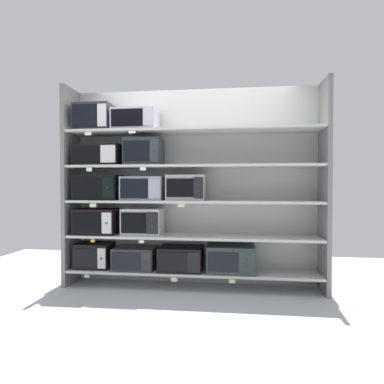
{
  "coord_description": "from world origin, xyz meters",
  "views": [
    {
      "loc": [
        0.49,
        -4.03,
        1.25
      ],
      "look_at": [
        0.0,
        0.0,
        1.16
      ],
      "focal_mm": 31.38,
      "sensor_mm": 36.0,
      "label": 1
    }
  ],
  "objects_px": {
    "microwave_6": "(98,187)",
    "microwave_9": "(99,155)",
    "microwave_1": "(135,258)",
    "microwave_10": "(144,152)",
    "microwave_8": "(186,188)",
    "microwave_12": "(136,120)",
    "microwave_4": "(97,221)",
    "microwave_7": "(143,188)",
    "microwave_0": "(94,255)",
    "microwave_5": "(143,221)",
    "microwave_3": "(231,258)",
    "microwave_11": "(94,118)",
    "microwave_2": "(181,258)"
  },
  "relations": [
    {
      "from": "microwave_8",
      "to": "microwave_12",
      "type": "relative_size",
      "value": 0.85
    },
    {
      "from": "microwave_0",
      "to": "microwave_2",
      "type": "distance_m",
      "value": 1.1
    },
    {
      "from": "microwave_9",
      "to": "microwave_2",
      "type": "bearing_deg",
      "value": -0.02
    },
    {
      "from": "microwave_4",
      "to": "microwave_10",
      "type": "distance_m",
      "value": 1.05
    },
    {
      "from": "microwave_0",
      "to": "microwave_1",
      "type": "bearing_deg",
      "value": -0.01
    },
    {
      "from": "microwave_5",
      "to": "microwave_12",
      "type": "height_order",
      "value": "microwave_12"
    },
    {
      "from": "microwave_8",
      "to": "microwave_11",
      "type": "height_order",
      "value": "microwave_11"
    },
    {
      "from": "microwave_11",
      "to": "microwave_9",
      "type": "bearing_deg",
      "value": 0.43
    },
    {
      "from": "microwave_5",
      "to": "microwave_12",
      "type": "bearing_deg",
      "value": -179.95
    },
    {
      "from": "microwave_1",
      "to": "microwave_3",
      "type": "xyz_separation_m",
      "value": [
        1.18,
        0.0,
        0.02
      ]
    },
    {
      "from": "microwave_4",
      "to": "microwave_9",
      "type": "distance_m",
      "value": 0.83
    },
    {
      "from": "microwave_1",
      "to": "microwave_12",
      "type": "xyz_separation_m",
      "value": [
        0.01,
        -0.0,
        1.7
      ]
    },
    {
      "from": "microwave_8",
      "to": "microwave_0",
      "type": "bearing_deg",
      "value": -179.99
    },
    {
      "from": "microwave_2",
      "to": "microwave_9",
      "type": "relative_size",
      "value": 0.91
    },
    {
      "from": "microwave_8",
      "to": "microwave_9",
      "type": "relative_size",
      "value": 0.8
    },
    {
      "from": "microwave_9",
      "to": "microwave_12",
      "type": "xyz_separation_m",
      "value": [
        0.47,
        -0.0,
        0.43
      ]
    },
    {
      "from": "microwave_5",
      "to": "microwave_12",
      "type": "relative_size",
      "value": 0.89
    },
    {
      "from": "microwave_1",
      "to": "microwave_7",
      "type": "xyz_separation_m",
      "value": [
        0.11,
        -0.0,
        0.86
      ]
    },
    {
      "from": "microwave_0",
      "to": "microwave_5",
      "type": "distance_m",
      "value": 0.76
    },
    {
      "from": "microwave_0",
      "to": "microwave_11",
      "type": "relative_size",
      "value": 0.96
    },
    {
      "from": "microwave_6",
      "to": "microwave_9",
      "type": "xyz_separation_m",
      "value": [
        0.01,
        0.0,
        0.4
      ]
    },
    {
      "from": "microwave_10",
      "to": "microwave_12",
      "type": "relative_size",
      "value": 0.83
    },
    {
      "from": "microwave_6",
      "to": "microwave_8",
      "type": "bearing_deg",
      "value": 0.02
    },
    {
      "from": "microwave_0",
      "to": "microwave_12",
      "type": "relative_size",
      "value": 0.8
    },
    {
      "from": "microwave_3",
      "to": "microwave_8",
      "type": "bearing_deg",
      "value": -180.0
    },
    {
      "from": "microwave_7",
      "to": "microwave_5",
      "type": "bearing_deg",
      "value": 178.93
    },
    {
      "from": "microwave_0",
      "to": "microwave_6",
      "type": "height_order",
      "value": "microwave_6"
    },
    {
      "from": "microwave_0",
      "to": "microwave_1",
      "type": "height_order",
      "value": "microwave_0"
    },
    {
      "from": "microwave_9",
      "to": "microwave_11",
      "type": "xyz_separation_m",
      "value": [
        -0.06,
        -0.0,
        0.46
      ]
    },
    {
      "from": "microwave_10",
      "to": "microwave_0",
      "type": "bearing_deg",
      "value": 180.0
    },
    {
      "from": "microwave_5",
      "to": "microwave_8",
      "type": "distance_m",
      "value": 0.69
    },
    {
      "from": "microwave_5",
      "to": "microwave_10",
      "type": "relative_size",
      "value": 1.07
    },
    {
      "from": "microwave_1",
      "to": "microwave_4",
      "type": "height_order",
      "value": "microwave_4"
    },
    {
      "from": "microwave_4",
      "to": "microwave_12",
      "type": "bearing_deg",
      "value": 0.0
    },
    {
      "from": "microwave_3",
      "to": "microwave_6",
      "type": "height_order",
      "value": "microwave_6"
    },
    {
      "from": "microwave_8",
      "to": "microwave_6",
      "type": "bearing_deg",
      "value": -179.98
    },
    {
      "from": "microwave_5",
      "to": "microwave_6",
      "type": "bearing_deg",
      "value": -179.99
    },
    {
      "from": "microwave_6",
      "to": "microwave_2",
      "type": "bearing_deg",
      "value": 0.0
    },
    {
      "from": "microwave_12",
      "to": "microwave_4",
      "type": "bearing_deg",
      "value": -180.0
    },
    {
      "from": "microwave_5",
      "to": "microwave_9",
      "type": "relative_size",
      "value": 0.84
    },
    {
      "from": "microwave_4",
      "to": "microwave_8",
      "type": "relative_size",
      "value": 1.13
    },
    {
      "from": "microwave_7",
      "to": "microwave_8",
      "type": "relative_size",
      "value": 1.11
    },
    {
      "from": "microwave_3",
      "to": "microwave_4",
      "type": "height_order",
      "value": "microwave_4"
    },
    {
      "from": "microwave_0",
      "to": "microwave_12",
      "type": "xyz_separation_m",
      "value": [
        0.54,
        -0.0,
        1.68
      ]
    },
    {
      "from": "microwave_6",
      "to": "microwave_12",
      "type": "height_order",
      "value": "microwave_12"
    },
    {
      "from": "microwave_8",
      "to": "microwave_10",
      "type": "relative_size",
      "value": 1.03
    },
    {
      "from": "microwave_6",
      "to": "microwave_5",
      "type": "bearing_deg",
      "value": 0.01
    },
    {
      "from": "microwave_4",
      "to": "microwave_7",
      "type": "height_order",
      "value": "microwave_7"
    },
    {
      "from": "microwave_0",
      "to": "microwave_7",
      "type": "height_order",
      "value": "microwave_7"
    },
    {
      "from": "microwave_1",
      "to": "microwave_10",
      "type": "xyz_separation_m",
      "value": [
        0.11,
        0.0,
        1.31
      ]
    }
  ]
}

